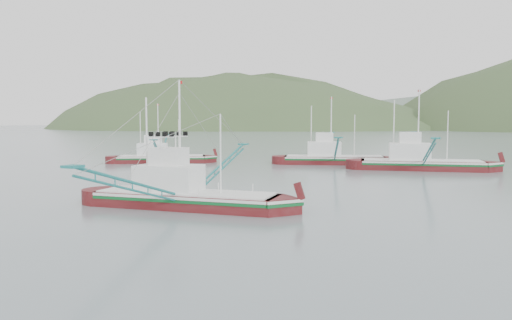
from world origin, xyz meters
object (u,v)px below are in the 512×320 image
at_px(bg_boat_right, 420,155).
at_px(bg_boat_left, 161,150).
at_px(bg_boat_far, 333,150).
at_px(main_boat, 183,188).

xyz_separation_m(bg_boat_right, bg_boat_left, (-39.21, -4.37, 0.12)).
distance_m(bg_boat_right, bg_boat_far, 13.88).
xyz_separation_m(bg_boat_left, bg_boat_far, (25.96, 8.50, 0.00)).
distance_m(main_boat, bg_boat_far, 42.46).
bearing_deg(bg_boat_right, bg_boat_left, 175.89).
height_order(bg_boat_right, bg_boat_left, bg_boat_right).
distance_m(bg_boat_left, bg_boat_far, 27.32).
bearing_deg(bg_boat_far, bg_boat_left, -178.62).
height_order(bg_boat_right, bg_boat_far, bg_boat_right).
bearing_deg(main_boat, bg_boat_left, 121.40).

